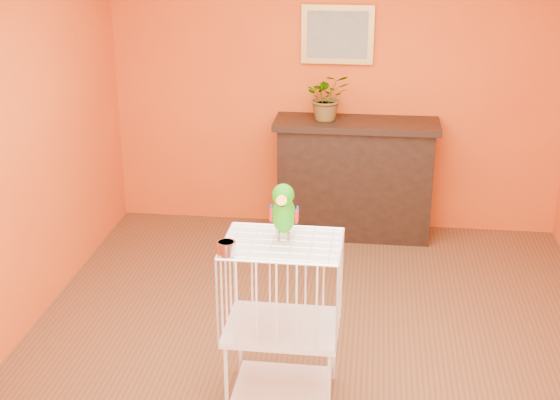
# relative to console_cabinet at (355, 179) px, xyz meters

# --- Properties ---
(ground) EXTENTS (4.50, 4.50, 0.00)m
(ground) POSITION_rel_console_cabinet_xyz_m (-0.19, -2.00, -0.53)
(ground) COLOR brown
(ground) RESTS_ON ground
(room_shell) EXTENTS (4.50, 4.50, 4.50)m
(room_shell) POSITION_rel_console_cabinet_xyz_m (-0.19, -2.00, 1.06)
(room_shell) COLOR #DF5815
(room_shell) RESTS_ON ground
(console_cabinet) EXTENTS (1.42, 0.51, 1.05)m
(console_cabinet) POSITION_rel_console_cabinet_xyz_m (0.00, 0.00, 0.00)
(console_cabinet) COLOR black
(console_cabinet) RESTS_ON ground
(potted_plant) EXTENTS (0.45, 0.48, 0.32)m
(potted_plant) POSITION_rel_console_cabinet_xyz_m (-0.26, -0.01, 0.68)
(potted_plant) COLOR #26722D
(potted_plant) RESTS_ON console_cabinet
(framed_picture) EXTENTS (0.62, 0.04, 0.50)m
(framed_picture) POSITION_rel_console_cabinet_xyz_m (-0.19, 0.21, 1.22)
(framed_picture) COLOR gold
(framed_picture) RESTS_ON room_shell
(birdcage) EXTENTS (0.66, 0.51, 1.02)m
(birdcage) POSITION_rel_console_cabinet_xyz_m (-0.34, -2.55, 0.00)
(birdcage) COLOR white
(birdcage) RESTS_ON ground
(feed_cup) EXTENTS (0.10, 0.10, 0.07)m
(feed_cup) POSITION_rel_console_cabinet_xyz_m (-0.62, -2.75, 0.53)
(feed_cup) COLOR silver
(feed_cup) RESTS_ON birdcage
(parrot) EXTENTS (0.17, 0.31, 0.35)m
(parrot) POSITION_rel_console_cabinet_xyz_m (-0.33, -2.52, 0.67)
(parrot) COLOR #59544C
(parrot) RESTS_ON birdcage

